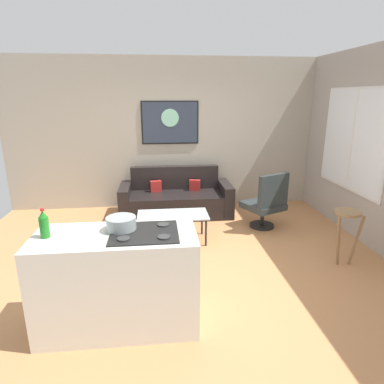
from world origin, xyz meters
name	(u,v)px	position (x,y,z in m)	size (l,w,h in m)	color
ground	(191,264)	(0.00, 0.00, -0.02)	(6.40, 6.40, 0.04)	#BE804E
back_wall	(178,134)	(0.00, 2.42, 1.40)	(6.40, 0.05, 2.80)	#AAA190
right_wall	(380,150)	(2.62, 0.30, 1.40)	(0.05, 6.40, 2.80)	#A59C92
couch	(176,199)	(-0.09, 1.88, 0.28)	(2.00, 0.83, 0.84)	black
coffee_table	(173,217)	(-0.20, 0.69, 0.39)	(1.04, 0.50, 0.43)	silver
armchair	(267,202)	(1.34, 1.03, 0.45)	(0.75, 0.74, 0.94)	black
bar_stool	(346,224)	(1.96, -0.21, 0.55)	(0.37, 0.37, 0.72)	olive
kitchen_counter	(118,280)	(-0.80, -1.11, 0.47)	(1.45, 0.65, 0.95)	silver
soda_bottle	(44,224)	(-1.39, -1.11, 1.04)	(0.08, 0.08, 0.26)	#1D771F
mixing_bowl	(121,224)	(-0.75, -1.02, 0.99)	(0.27, 0.27, 0.13)	gray
wall_painting	(170,123)	(-0.15, 2.38, 1.63)	(1.07, 0.03, 0.79)	black
window	(353,140)	(2.59, 0.90, 1.45)	(0.03, 1.65, 1.56)	silver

